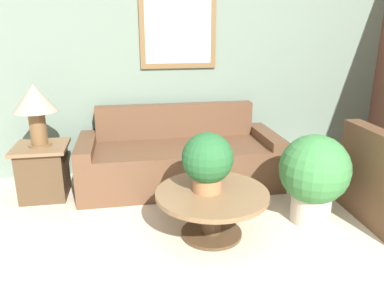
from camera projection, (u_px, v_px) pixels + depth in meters
wall_back at (190, 63)px, 4.44m from camera, size 6.87×0.09×2.60m
couch_main at (180, 160)px, 4.20m from camera, size 2.18×0.87×0.86m
coffee_table at (212, 204)px, 3.16m from camera, size 0.95×0.95×0.41m
side_table at (44, 171)px, 3.89m from camera, size 0.53×0.53×0.56m
table_lamp at (35, 103)px, 3.68m from camera, size 0.43×0.43×0.63m
potted_plant_on_table at (208, 161)px, 3.06m from camera, size 0.43×0.43×0.50m
potted_plant_floor at (314, 174)px, 3.34m from camera, size 0.63×0.63×0.82m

